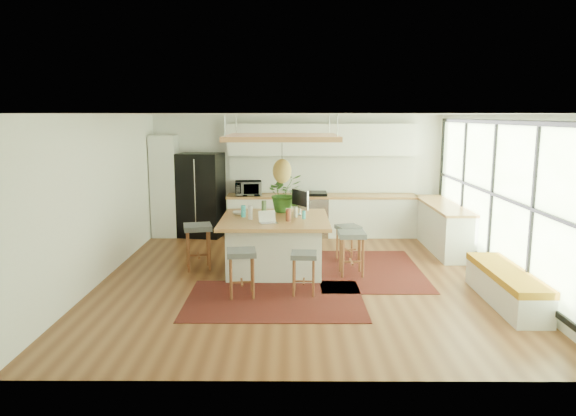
{
  "coord_description": "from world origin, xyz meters",
  "views": [
    {
      "loc": [
        -0.16,
        -8.54,
        2.68
      ],
      "look_at": [
        -0.2,
        0.5,
        1.1
      ],
      "focal_mm": 33.14,
      "sensor_mm": 36.0,
      "label": 1
    }
  ],
  "objects_px": {
    "stool_right_front": "(351,255)",
    "stool_right_back": "(348,242)",
    "island_plant": "(284,197)",
    "microwave": "(248,187)",
    "laptop": "(268,216)",
    "monitor": "(300,200)",
    "stool_near_right": "(304,272)",
    "stool_left_side": "(198,249)",
    "island": "(275,244)",
    "fridge": "(201,195)",
    "stool_near_left": "(242,274)"
  },
  "relations": [
    {
      "from": "island",
      "to": "monitor",
      "type": "bearing_deg",
      "value": 33.16
    },
    {
      "from": "microwave",
      "to": "fridge",
      "type": "bearing_deg",
      "value": 172.76
    },
    {
      "from": "stool_near_right",
      "to": "monitor",
      "type": "height_order",
      "value": "monitor"
    },
    {
      "from": "fridge",
      "to": "stool_right_front",
      "type": "distance_m",
      "value": 4.29
    },
    {
      "from": "stool_right_front",
      "to": "microwave",
      "type": "bearing_deg",
      "value": 123.7
    },
    {
      "from": "stool_right_front",
      "to": "laptop",
      "type": "relative_size",
      "value": 2.49
    },
    {
      "from": "stool_right_front",
      "to": "stool_right_back",
      "type": "distance_m",
      "value": 0.89
    },
    {
      "from": "monitor",
      "to": "stool_near_right",
      "type": "bearing_deg",
      "value": -32.13
    },
    {
      "from": "stool_right_back",
      "to": "monitor",
      "type": "distance_m",
      "value": 1.26
    },
    {
      "from": "island",
      "to": "island_plant",
      "type": "distance_m",
      "value": 0.97
    },
    {
      "from": "fridge",
      "to": "stool_left_side",
      "type": "bearing_deg",
      "value": -71.62
    },
    {
      "from": "monitor",
      "to": "island_plant",
      "type": "distance_m",
      "value": 0.44
    },
    {
      "from": "fridge",
      "to": "stool_left_side",
      "type": "distance_m",
      "value": 2.71
    },
    {
      "from": "fridge",
      "to": "island",
      "type": "relative_size",
      "value": 1.01
    },
    {
      "from": "fridge",
      "to": "island_plant",
      "type": "distance_m",
      "value": 2.8
    },
    {
      "from": "stool_near_left",
      "to": "stool_near_right",
      "type": "xyz_separation_m",
      "value": [
        0.93,
        0.11,
        0.0
      ]
    },
    {
      "from": "stool_near_left",
      "to": "island_plant",
      "type": "relative_size",
      "value": 1.03
    },
    {
      "from": "island",
      "to": "island_plant",
      "type": "xyz_separation_m",
      "value": [
        0.15,
        0.62,
        0.74
      ]
    },
    {
      "from": "stool_near_left",
      "to": "stool_right_front",
      "type": "bearing_deg",
      "value": 31.83
    },
    {
      "from": "stool_right_front",
      "to": "stool_right_back",
      "type": "relative_size",
      "value": 1.12
    },
    {
      "from": "stool_left_side",
      "to": "island_plant",
      "type": "height_order",
      "value": "island_plant"
    },
    {
      "from": "microwave",
      "to": "monitor",
      "type": "bearing_deg",
      "value": -70.25
    },
    {
      "from": "stool_right_back",
      "to": "microwave",
      "type": "xyz_separation_m",
      "value": [
        -2.0,
        2.06,
        0.77
      ]
    },
    {
      "from": "island",
      "to": "stool_left_side",
      "type": "relative_size",
      "value": 2.32
    },
    {
      "from": "stool_near_right",
      "to": "microwave",
      "type": "distance_m",
      "value": 4.16
    },
    {
      "from": "stool_left_side",
      "to": "microwave",
      "type": "bearing_deg",
      "value": 75.06
    },
    {
      "from": "stool_right_back",
      "to": "island_plant",
      "type": "distance_m",
      "value": 1.46
    },
    {
      "from": "stool_near_left",
      "to": "laptop",
      "type": "xyz_separation_m",
      "value": [
        0.37,
        0.93,
        0.7
      ]
    },
    {
      "from": "stool_left_side",
      "to": "island_plant",
      "type": "xyz_separation_m",
      "value": [
        1.5,
        0.56,
        0.85
      ]
    },
    {
      "from": "stool_near_right",
      "to": "microwave",
      "type": "relative_size",
      "value": 1.13
    },
    {
      "from": "fridge",
      "to": "stool_near_left",
      "type": "bearing_deg",
      "value": -62.4
    },
    {
      "from": "monitor",
      "to": "stool_near_left",
      "type": "bearing_deg",
      "value": -61.3
    },
    {
      "from": "fridge",
      "to": "laptop",
      "type": "bearing_deg",
      "value": -52.21
    },
    {
      "from": "fridge",
      "to": "island",
      "type": "distance_m",
      "value": 3.22
    },
    {
      "from": "laptop",
      "to": "stool_near_right",
      "type": "bearing_deg",
      "value": -73.16
    },
    {
      "from": "island",
      "to": "stool_right_back",
      "type": "height_order",
      "value": "island"
    },
    {
      "from": "stool_near_left",
      "to": "microwave",
      "type": "bearing_deg",
      "value": 92.92
    },
    {
      "from": "microwave",
      "to": "laptop",
      "type": "bearing_deg",
      "value": -84.92
    },
    {
      "from": "island_plant",
      "to": "stool_near_right",
      "type": "bearing_deg",
      "value": -80.3
    },
    {
      "from": "stool_near_left",
      "to": "stool_left_side",
      "type": "relative_size",
      "value": 0.9
    },
    {
      "from": "laptop",
      "to": "stool_right_back",
      "type": "bearing_deg",
      "value": 18.75
    },
    {
      "from": "island",
      "to": "stool_left_side",
      "type": "xyz_separation_m",
      "value": [
        -1.35,
        0.06,
        -0.11
      ]
    },
    {
      "from": "stool_near_left",
      "to": "stool_near_right",
      "type": "height_order",
      "value": "stool_near_left"
    },
    {
      "from": "stool_right_back",
      "to": "stool_left_side",
      "type": "bearing_deg",
      "value": -168.94
    },
    {
      "from": "stool_right_front",
      "to": "island_plant",
      "type": "bearing_deg",
      "value": 141.34
    },
    {
      "from": "stool_near_left",
      "to": "monitor",
      "type": "xyz_separation_m",
      "value": [
        0.9,
        1.69,
        0.83
      ]
    },
    {
      "from": "laptop",
      "to": "microwave",
      "type": "relative_size",
      "value": 0.52
    },
    {
      "from": "island",
      "to": "stool_right_back",
      "type": "xyz_separation_m",
      "value": [
        1.34,
        0.59,
        -0.11
      ]
    },
    {
      "from": "microwave",
      "to": "island_plant",
      "type": "xyz_separation_m",
      "value": [
        0.81,
        -2.02,
        0.08
      ]
    },
    {
      "from": "stool_right_front",
      "to": "stool_right_back",
      "type": "height_order",
      "value": "stool_right_front"
    }
  ]
}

